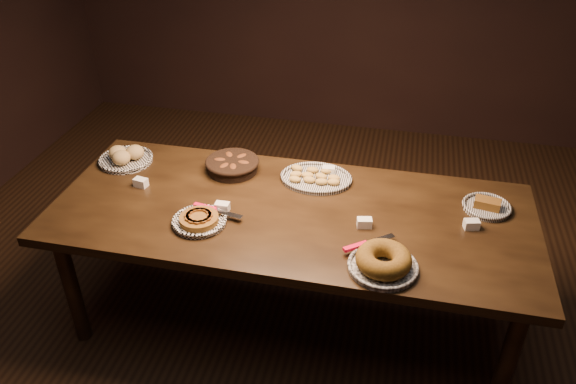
% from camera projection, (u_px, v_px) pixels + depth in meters
% --- Properties ---
extents(ground, '(5.00, 5.00, 0.00)m').
position_uv_depth(ground, '(291.00, 317.00, 3.21)').
color(ground, black).
rests_on(ground, ground).
extents(buffet_table, '(2.40, 1.00, 0.75)m').
position_uv_depth(buffet_table, '(291.00, 222.00, 2.84)').
color(buffet_table, black).
rests_on(buffet_table, ground).
extents(apple_tart_plate, '(0.33, 0.26, 0.05)m').
position_uv_depth(apple_tart_plate, '(199.00, 220.00, 2.69)').
color(apple_tart_plate, white).
rests_on(apple_tart_plate, buffet_table).
extents(madeleine_platter, '(0.38, 0.31, 0.04)m').
position_uv_depth(madeleine_platter, '(316.00, 177.00, 3.02)').
color(madeleine_platter, black).
rests_on(madeleine_platter, buffet_table).
extents(bundt_cake_plate, '(0.34, 0.38, 0.10)m').
position_uv_depth(bundt_cake_plate, '(383.00, 262.00, 2.41)').
color(bundt_cake_plate, black).
rests_on(bundt_cake_plate, buffet_table).
extents(croissant_basket, '(0.32, 0.32, 0.07)m').
position_uv_depth(croissant_basket, '(232.00, 164.00, 3.09)').
color(croissant_basket, black).
rests_on(croissant_basket, buffet_table).
extents(bread_roll_plate, '(0.30, 0.30, 0.09)m').
position_uv_depth(bread_roll_plate, '(125.00, 157.00, 3.18)').
color(bread_roll_plate, white).
rests_on(bread_roll_plate, buffet_table).
extents(loaf_plate, '(0.24, 0.24, 0.06)m').
position_uv_depth(loaf_plate, '(487.00, 206.00, 2.79)').
color(loaf_plate, black).
rests_on(loaf_plate, buffet_table).
extents(tent_cards, '(1.77, 0.51, 0.04)m').
position_uv_depth(tent_cards, '(302.00, 200.00, 2.83)').
color(tent_cards, white).
rests_on(tent_cards, buffet_table).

